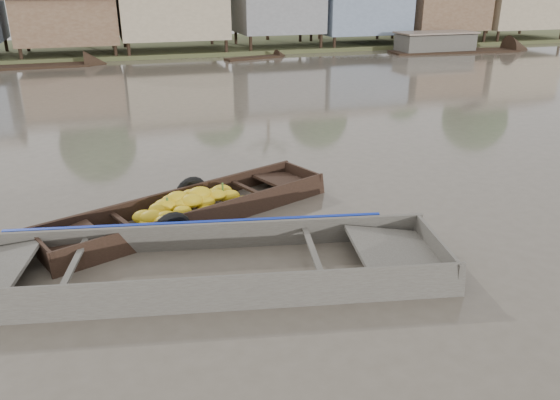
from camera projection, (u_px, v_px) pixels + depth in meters
name	position (u px, v px, depth m)	size (l,w,h in m)	color
ground	(259.00, 283.00, 8.68)	(120.00, 120.00, 0.00)	#524A3F
riverbank	(174.00, 2.00, 36.52)	(120.00, 12.47, 10.22)	#384723
banana_boat	(189.00, 210.00, 10.95)	(6.16, 3.61, 0.86)	black
viewer_boat	(199.00, 272.00, 8.86)	(8.41, 3.67, 0.66)	#433F38
distant_boats	(328.00, 52.00, 34.02)	(46.22, 4.03, 1.38)	black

